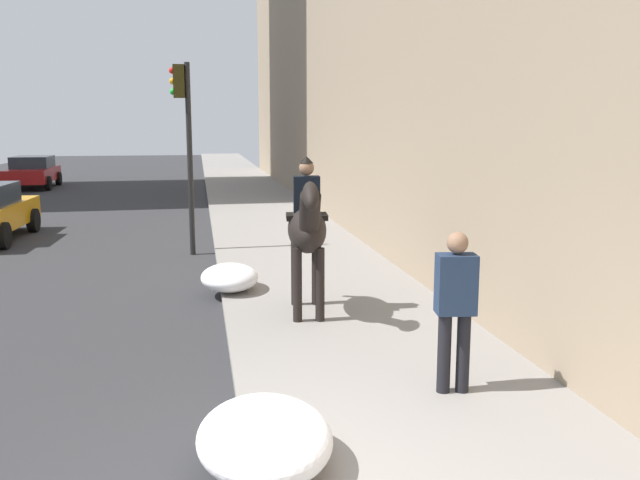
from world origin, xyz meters
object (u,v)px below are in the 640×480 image
object	(u,v)px
mounted_horse_near	(307,227)
traffic_light_near_curb	(185,129)
pedestrian_greeting	(455,302)
car_near_lane	(32,172)

from	to	relation	value
mounted_horse_near	traffic_light_near_curb	world-z (taller)	traffic_light_near_curb
mounted_horse_near	pedestrian_greeting	bearing A→B (deg)	24.27
pedestrian_greeting	car_near_lane	xyz separation A→B (m)	(26.15, 10.00, -0.34)
traffic_light_near_curb	car_near_lane	bearing A→B (deg)	22.40
pedestrian_greeting	car_near_lane	distance (m)	27.99
pedestrian_greeting	traffic_light_near_curb	bearing A→B (deg)	25.35
pedestrian_greeting	car_near_lane	size ratio (longest dim) A/B	0.40
mounted_horse_near	car_near_lane	world-z (taller)	mounted_horse_near
car_near_lane	mounted_horse_near	bearing A→B (deg)	19.98
pedestrian_greeting	traffic_light_near_curb	distance (m)	9.33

